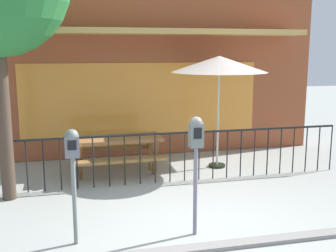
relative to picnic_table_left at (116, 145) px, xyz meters
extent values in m
plane|color=#9CA09B|center=(0.79, -2.81, -0.61)|extent=(40.00, 40.00, 0.00)
cube|color=#532E17|center=(0.79, 1.69, -0.61)|extent=(8.60, 0.54, 0.01)
cube|color=#974B2D|center=(0.79, 1.69, 1.97)|extent=(8.60, 0.50, 5.17)
cube|color=orange|center=(0.79, 1.43, 0.74)|extent=(5.59, 0.02, 1.70)
cube|color=tan|center=(0.79, 0.99, 2.28)|extent=(7.31, 0.92, 0.12)
cube|color=black|center=(0.79, -0.71, 0.34)|extent=(7.22, 0.04, 0.04)
cylinder|color=black|center=(-1.95, -0.71, -0.14)|extent=(0.02, 0.02, 0.95)
cylinder|color=black|center=(-1.66, -0.71, -0.14)|extent=(0.02, 0.02, 0.95)
cylinder|color=black|center=(-1.37, -0.71, -0.14)|extent=(0.02, 0.02, 0.95)
cylinder|color=black|center=(-1.08, -0.71, -0.14)|extent=(0.02, 0.02, 0.95)
cylinder|color=black|center=(-0.79, -0.71, -0.14)|extent=(0.02, 0.02, 0.95)
cylinder|color=black|center=(-0.51, -0.71, -0.14)|extent=(0.02, 0.02, 0.95)
cylinder|color=black|center=(-0.22, -0.71, -0.14)|extent=(0.02, 0.02, 0.95)
cylinder|color=black|center=(0.07, -0.71, -0.14)|extent=(0.02, 0.02, 0.95)
cylinder|color=black|center=(0.36, -0.71, -0.14)|extent=(0.02, 0.02, 0.95)
cylinder|color=black|center=(0.65, -0.71, -0.14)|extent=(0.02, 0.02, 0.95)
cylinder|color=black|center=(0.94, -0.71, -0.14)|extent=(0.02, 0.02, 0.95)
cylinder|color=black|center=(1.23, -0.71, -0.14)|extent=(0.02, 0.02, 0.95)
cylinder|color=black|center=(1.52, -0.71, -0.14)|extent=(0.02, 0.02, 0.95)
cylinder|color=black|center=(1.81, -0.71, -0.14)|extent=(0.02, 0.02, 0.95)
cylinder|color=black|center=(2.09, -0.71, -0.14)|extent=(0.02, 0.02, 0.95)
cylinder|color=black|center=(2.38, -0.71, -0.14)|extent=(0.02, 0.02, 0.95)
cylinder|color=black|center=(2.67, -0.71, -0.14)|extent=(0.02, 0.02, 0.95)
cylinder|color=black|center=(2.96, -0.71, -0.14)|extent=(0.02, 0.02, 0.95)
cylinder|color=black|center=(3.25, -0.71, -0.14)|extent=(0.02, 0.02, 0.95)
cylinder|color=black|center=(3.54, -0.71, -0.14)|extent=(0.02, 0.02, 0.95)
cylinder|color=black|center=(3.83, -0.71, -0.14)|extent=(0.02, 0.02, 0.95)
cylinder|color=black|center=(4.12, -0.71, -0.14)|extent=(0.02, 0.02, 0.95)
cylinder|color=black|center=(4.41, -0.71, -0.14)|extent=(0.02, 0.02, 0.95)
cube|color=#946238|center=(0.00, 0.00, 0.13)|extent=(1.82, 0.81, 0.07)
cube|color=olive|center=(0.02, -0.55, -0.17)|extent=(1.81, 0.31, 0.05)
cube|color=olive|center=(-0.02, 0.55, -0.17)|extent=(1.81, 0.31, 0.05)
cube|color=brown|center=(-0.73, -0.30, -0.24)|extent=(0.08, 0.35, 0.78)
cube|color=brown|center=(-0.75, 0.26, -0.24)|extent=(0.08, 0.35, 0.78)
cube|color=brown|center=(0.75, -0.26, -0.24)|extent=(0.08, 0.35, 0.78)
cube|color=brown|center=(0.73, 0.30, -0.24)|extent=(0.08, 0.35, 0.78)
cylinder|color=black|center=(2.17, 0.07, -0.59)|extent=(0.36, 0.36, 0.05)
cylinder|color=#B2B6AE|center=(2.17, 0.07, 0.55)|extent=(0.04, 0.04, 2.32)
cone|color=beige|center=(2.17, 0.07, 1.60)|extent=(2.01, 2.01, 0.34)
cylinder|color=slate|center=(-0.86, -2.92, -0.03)|extent=(0.06, 0.06, 1.17)
cube|color=slate|center=(-0.86, -2.92, 0.70)|extent=(0.18, 0.14, 0.28)
sphere|color=slate|center=(-0.86, -2.92, 0.84)|extent=(0.17, 0.17, 0.17)
cube|color=black|center=(-0.86, -2.99, 0.73)|extent=(0.11, 0.01, 0.12)
cylinder|color=slate|center=(0.74, -3.00, 0.01)|extent=(0.06, 0.06, 1.23)
cube|color=slate|center=(0.74, -3.00, 0.78)|extent=(0.18, 0.14, 0.33)
sphere|color=slate|center=(0.74, -3.00, 0.95)|extent=(0.17, 0.17, 0.17)
cube|color=black|center=(0.74, -3.08, 0.82)|extent=(0.11, 0.01, 0.14)
cylinder|color=#48382C|center=(-1.94, -0.97, 0.84)|extent=(0.23, 0.23, 2.90)
cube|color=gray|center=(0.79, -3.46, -0.61)|extent=(12.04, 0.20, 0.11)
camera|label=1|loc=(-0.85, -8.10, 1.90)|focal=44.14mm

